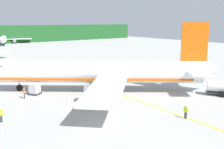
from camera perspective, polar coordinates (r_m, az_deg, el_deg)
name	(u,v)px	position (r m, az deg, el deg)	size (l,w,h in m)	color
ground	(10,75)	(63.44, -21.54, -0.18)	(240.00, 320.00, 0.20)	#A8A8A3
airliner_foreground	(100,72)	(44.78, -2.64, 0.51)	(34.91, 29.90, 11.90)	white
airliner_far_taxiway	(4,38)	(151.98, -22.74, 7.33)	(28.69, 34.34, 9.99)	silver
cargo_container_near	(35,89)	(45.16, -16.62, -3.09)	(2.26, 2.26, 1.95)	#333338
crew_marshaller	(0,114)	(34.41, -23.35, -7.98)	(0.58, 0.40, 1.77)	#191E33
crew_loader_left	(186,111)	(34.07, 15.94, -7.68)	(0.30, 0.62, 1.73)	#191E33
crew_loader_right	(24,92)	(43.32, -18.77, -3.73)	(0.37, 0.60, 1.71)	#191E33
apron_guide_line	(124,96)	(42.84, 2.60, -4.67)	(0.30, 60.00, 0.01)	yellow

